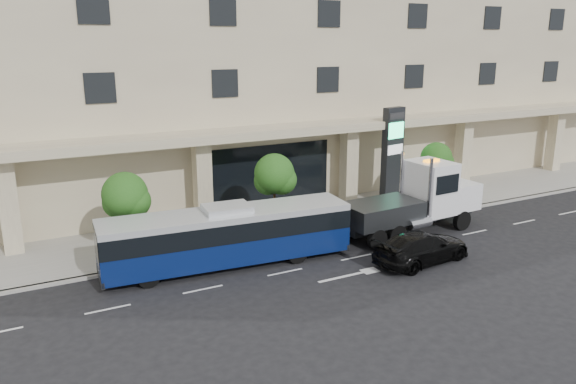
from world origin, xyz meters
The scene contains 11 objects.
ground centered at (0.00, 0.00, 0.00)m, with size 120.00×120.00×0.00m, color black.
sidewalk centered at (0.00, 5.00, 0.07)m, with size 120.00×6.00×0.15m, color gray.
curb centered at (0.00, 2.00, 0.07)m, with size 120.00×0.30×0.15m, color gray.
convention_center centered at (0.00, 15.42, 9.97)m, with size 60.00×17.60×20.00m.
tree_left centered at (-9.97, 3.59, 3.11)m, with size 2.27×2.20×4.22m.
tree_mid centered at (-1.97, 3.59, 3.26)m, with size 2.28×2.20×4.38m.
tree_right centered at (9.53, 3.59, 3.04)m, with size 2.10×2.00×4.04m.
city_bus centered at (-6.01, 0.51, 1.52)m, with size 11.99×3.47×3.00m.
tow_truck centered at (5.14, 0.13, 1.83)m, with size 9.80×2.86×4.45m.
black_sedan centered at (2.44, -3.46, 0.76)m, with size 2.14×5.27×1.53m, color black.
signage_pylon centered at (7.48, 5.50, 3.28)m, with size 1.60×0.82×6.16m.
Camera 1 is at (-15.12, -22.97, 10.42)m, focal length 35.00 mm.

